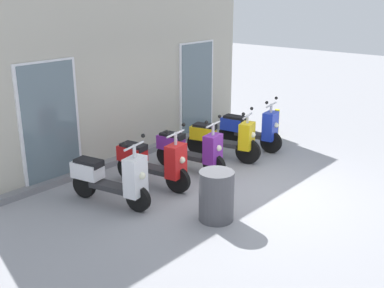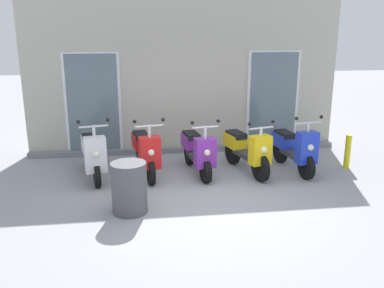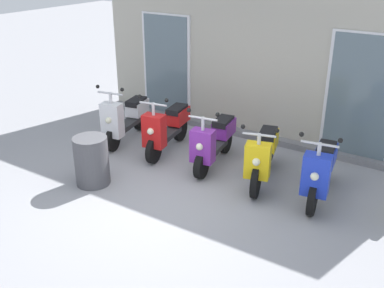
{
  "view_description": "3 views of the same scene",
  "coord_description": "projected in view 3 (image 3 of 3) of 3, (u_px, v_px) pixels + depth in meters",
  "views": [
    {
      "loc": [
        -6.59,
        -4.3,
        3.47
      ],
      "look_at": [
        -0.37,
        1.04,
        0.76
      ],
      "focal_mm": 43.87,
      "sensor_mm": 36.0,
      "label": 1
    },
    {
      "loc": [
        -1.09,
        -6.35,
        2.82
      ],
      "look_at": [
        -0.11,
        1.02,
        0.72
      ],
      "focal_mm": 39.0,
      "sensor_mm": 36.0,
      "label": 2
    },
    {
      "loc": [
        3.64,
        -4.83,
        3.58
      ],
      "look_at": [
        -0.02,
        0.84,
        0.6
      ],
      "focal_mm": 42.07,
      "sensor_mm": 36.0,
      "label": 3
    }
  ],
  "objects": [
    {
      "name": "storefront_facade",
      "position": [
        257.0,
        47.0,
        8.65
      ],
      "size": [
        7.08,
        0.5,
        3.74
      ],
      "color": "#B2AD9E",
      "rests_on": "ground_plane"
    },
    {
      "name": "scooter_white",
      "position": [
        125.0,
        117.0,
        8.85
      ],
      "size": [
        0.69,
        1.58,
        1.26
      ],
      "color": "black",
      "rests_on": "ground_plane"
    },
    {
      "name": "ground_plane",
      "position": [
        164.0,
        198.0,
        6.96
      ],
      "size": [
        40.0,
        40.0,
        0.0
      ],
      "primitive_type": "plane",
      "color": "#939399"
    },
    {
      "name": "scooter_yellow",
      "position": [
        263.0,
        155.0,
        7.3
      ],
      "size": [
        0.74,
        1.63,
        1.16
      ],
      "color": "black",
      "rests_on": "ground_plane"
    },
    {
      "name": "scooter_blue",
      "position": [
        321.0,
        170.0,
        6.79
      ],
      "size": [
        0.62,
        1.55,
        1.23
      ],
      "color": "black",
      "rests_on": "ground_plane"
    },
    {
      "name": "trash_bin",
      "position": [
        92.0,
        161.0,
        7.25
      ],
      "size": [
        0.55,
        0.55,
        0.81
      ],
      "primitive_type": "cylinder",
      "color": "#4C4C51",
      "rests_on": "ground_plane"
    },
    {
      "name": "scooter_red",
      "position": [
        167.0,
        127.0,
        8.36
      ],
      "size": [
        0.63,
        1.59,
        1.23
      ],
      "color": "black",
      "rests_on": "ground_plane"
    },
    {
      "name": "scooter_purple",
      "position": [
        214.0,
        141.0,
        7.86
      ],
      "size": [
        0.61,
        1.57,
        1.19
      ],
      "color": "black",
      "rests_on": "ground_plane"
    }
  ]
}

